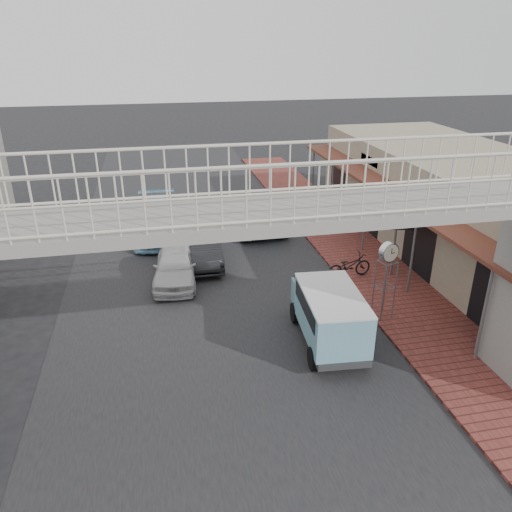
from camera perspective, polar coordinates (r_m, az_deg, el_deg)
name	(u,v)px	position (r m, az deg, el deg)	size (l,w,h in m)	color
ground	(218,331)	(15.69, -4.41, -8.57)	(120.00, 120.00, 0.00)	black
road_strip	(218,331)	(15.68, -4.41, -8.56)	(10.00, 60.00, 0.01)	black
sidewalk	(373,271)	(19.90, 13.21, -1.65)	(3.00, 40.00, 0.10)	brown
shophouse_row	(469,207)	(22.19, 23.21, 5.13)	(7.20, 18.00, 4.00)	gray
footbridge	(239,303)	(10.66, -1.98, -5.39)	(16.40, 2.40, 6.34)	gray
white_hatchback	(176,265)	(18.68, -9.18, -1.01)	(1.53, 3.80, 1.29)	silver
dark_sedan	(198,242)	(20.36, -6.66, 1.61)	(1.59, 4.57, 1.51)	black
angkot_curb	(253,213)	(23.86, -0.29, 4.95)	(2.29, 4.96, 1.38)	#69ACB7
angkot_far	(157,220)	(23.23, -11.24, 4.11)	(2.10, 5.16, 1.50)	#74ABC9
angkot_van	(329,310)	(14.69, 8.39, -6.12)	(1.89, 3.69, 1.76)	black
motorcycle_near	(349,266)	(18.87, 10.57, -1.09)	(0.63, 1.81, 0.95)	black
motorcycle_far	(306,202)	(26.05, 5.76, 6.12)	(0.42, 1.48, 0.89)	black
street_clock	(388,256)	(15.81, 14.88, 0.04)	(0.66, 0.60, 2.56)	#59595B
arrow_sign	(416,221)	(19.02, 17.80, 3.87)	(1.62, 1.07, 2.69)	#59595B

